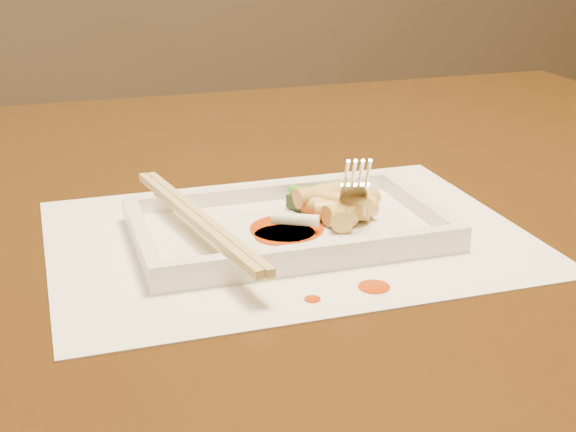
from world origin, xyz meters
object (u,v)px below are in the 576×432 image
object	(u,v)px
chopstick_a	(192,218)
placemat	(288,236)
fork	(359,131)
plate_base	(288,231)
table	(206,283)

from	to	relation	value
chopstick_a	placemat	bearing A→B (deg)	0.00
placemat	chopstick_a	bearing A→B (deg)	180.00
fork	plate_base	bearing A→B (deg)	-165.58
table	fork	distance (m)	0.25
fork	chopstick_a	bearing A→B (deg)	-173.25
table	placemat	distance (m)	0.18
plate_base	fork	distance (m)	0.11
placemat	fork	size ratio (longest dim) A/B	2.86
plate_base	placemat	bearing A→B (deg)	0.00
table	chopstick_a	world-z (taller)	chopstick_a
chopstick_a	plate_base	bearing A→B (deg)	0.00
chopstick_a	fork	xyz separation A→B (m)	(0.15, 0.02, 0.06)
fork	table	bearing A→B (deg)	133.48
plate_base	fork	bearing A→B (deg)	14.42
table	fork	bearing A→B (deg)	-46.52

